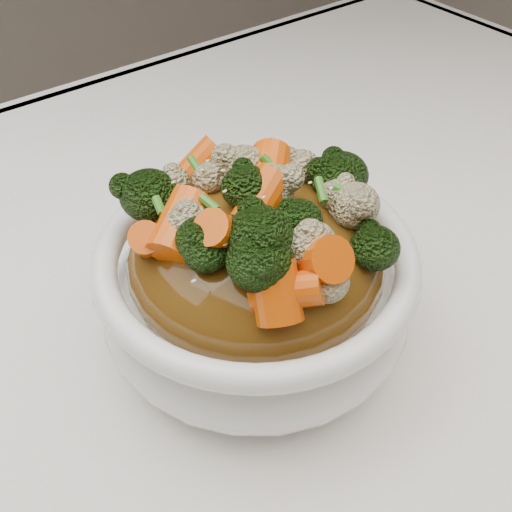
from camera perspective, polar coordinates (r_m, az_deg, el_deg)
tablecloth at (r=0.42m, az=-4.09°, el=-10.58°), size 1.20×0.80×0.04m
bowl at (r=0.38m, az=0.00°, el=-3.25°), size 0.23×0.23×0.08m
sauce_base at (r=0.36m, az=0.00°, el=-0.32°), size 0.18×0.18×0.09m
carrots at (r=0.33m, az=0.00°, el=6.93°), size 0.18×0.18×0.05m
broccoli at (r=0.33m, az=0.00°, el=6.80°), size 0.18×0.18×0.04m
cauliflower at (r=0.33m, az=0.00°, el=6.54°), size 0.18×0.18×0.03m
scallions at (r=0.33m, az=0.00°, el=7.06°), size 0.14×0.14×0.02m
sesame_seeds at (r=0.33m, az=0.00°, el=7.06°), size 0.16×0.16×0.01m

